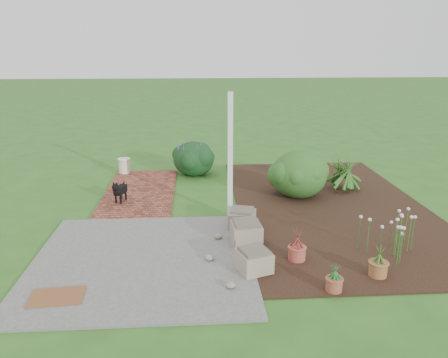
{
  "coord_description": "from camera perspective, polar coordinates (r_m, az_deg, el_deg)",
  "views": [
    {
      "loc": [
        -0.36,
        -8.16,
        3.32
      ],
      "look_at": [
        0.2,
        0.4,
        0.7
      ],
      "focal_mm": 35.0,
      "sensor_mm": 36.0,
      "label": 1
    }
  ],
  "objects": [
    {
      "name": "terracotta_pot_small_left",
      "position": [
        7.02,
        19.48,
        -10.99
      ],
      "size": [
        0.32,
        0.32,
        0.22
      ],
      "primitive_type": "cylinder",
      "rotation": [
        0.0,
        0.0,
        0.22
      ],
      "color": "#985F33",
      "rests_on": "garden_bed"
    },
    {
      "name": "pink_flower_patch",
      "position": [
        7.68,
        21.01,
        -6.78
      ],
      "size": [
        1.33,
        1.33,
        0.68
      ],
      "primitive_type": null,
      "rotation": [
        0.0,
        0.0,
        -0.29
      ],
      "color": "#113D0F",
      "rests_on": "garden_bed"
    },
    {
      "name": "evergreen_shrub",
      "position": [
        10.01,
        9.75,
        0.78
      ],
      "size": [
        1.32,
        1.32,
        1.07
      ],
      "primitive_type": "ellipsoid",
      "rotation": [
        0.0,
        0.0,
        -0.04
      ],
      "color": "#10390F",
      "rests_on": "garden_bed"
    },
    {
      "name": "agapanthus_clump_front",
      "position": [
        11.54,
        9.62,
        2.19
      ],
      "size": [
        1.15,
        1.15,
        0.78
      ],
      "primitive_type": null,
      "rotation": [
        0.0,
        0.0,
        -0.4
      ],
      "color": "#0C380D",
      "rests_on": "garden_bed"
    },
    {
      "name": "purple_flowering_bush",
      "position": [
        11.66,
        -3.99,
        2.77
      ],
      "size": [
        1.31,
        1.31,
        0.93
      ],
      "primitive_type": "ellipsoid",
      "rotation": [
        0.0,
        0.0,
        -0.23
      ],
      "color": "black",
      "rests_on": "ground"
    },
    {
      "name": "black_dog",
      "position": [
        9.76,
        -13.5,
        -1.38
      ],
      "size": [
        0.27,
        0.54,
        0.47
      ],
      "rotation": [
        0.0,
        0.0,
        -0.28
      ],
      "color": "black",
      "rests_on": "brick_path"
    },
    {
      "name": "coir_doormat",
      "position": [
        6.56,
        -21.0,
        -14.15
      ],
      "size": [
        0.75,
        0.51,
        0.02
      ],
      "primitive_type": "cube",
      "rotation": [
        0.0,
        0.0,
        0.08
      ],
      "color": "brown",
      "rests_on": "concrete_patio"
    },
    {
      "name": "veranda_post",
      "position": [
        8.54,
        0.8,
        2.96
      ],
      "size": [
        0.1,
        0.1,
        2.5
      ],
      "primitive_type": "cube",
      "color": "white",
      "rests_on": "ground"
    },
    {
      "name": "terracotta_pot_small_right",
      "position": [
        6.46,
        14.19,
        -13.18
      ],
      "size": [
        0.29,
        0.29,
        0.19
      ],
      "primitive_type": "cylinder",
      "rotation": [
        0.0,
        0.0,
        -0.31
      ],
      "color": "#9E4C35",
      "rests_on": "garden_bed"
    },
    {
      "name": "stone_trough_mid",
      "position": [
        7.64,
        2.92,
        -7.08
      ],
      "size": [
        0.53,
        0.53,
        0.33
      ],
      "primitive_type": "cube",
      "rotation": [
        0.0,
        0.0,
        0.07
      ],
      "color": "gray",
      "rests_on": "concrete_patio"
    },
    {
      "name": "stone_trough_far",
      "position": [
        8.27,
        2.38,
        -5.25
      ],
      "size": [
        0.57,
        0.57,
        0.31
      ],
      "primitive_type": "cube",
      "rotation": [
        0.0,
        0.0,
        -0.3
      ],
      "color": "gray",
      "rests_on": "concrete_patio"
    },
    {
      "name": "agapanthus_clump_back",
      "position": [
        10.68,
        15.36,
        1.29
      ],
      "size": [
        1.19,
        1.19,
        1.02
      ],
      "primitive_type": null,
      "rotation": [
        0.0,
        0.0,
        0.05
      ],
      "color": "#124418",
      "rests_on": "garden_bed"
    },
    {
      "name": "stone_trough_near",
      "position": [
        6.75,
        3.91,
        -10.65
      ],
      "size": [
        0.59,
        0.59,
        0.31
      ],
      "primitive_type": "cube",
      "rotation": [
        0.0,
        0.0,
        0.34
      ],
      "color": "gray",
      "rests_on": "concrete_patio"
    },
    {
      "name": "garden_bed",
      "position": [
        9.7,
        13.67,
        -3.44
      ],
      "size": [
        4.0,
        7.0,
        0.03
      ],
      "primitive_type": "cube",
      "color": "black",
      "rests_on": "ground"
    },
    {
      "name": "terracotta_pot_bronze",
      "position": [
        7.18,
        9.5,
        -9.52
      ],
      "size": [
        0.35,
        0.35,
        0.22
      ],
      "primitive_type": "cylinder",
      "rotation": [
        0.0,
        0.0,
        -0.34
      ],
      "color": "#B54C3D",
      "rests_on": "garden_bed"
    },
    {
      "name": "concrete_patio",
      "position": [
        7.26,
        -10.53,
        -10.35
      ],
      "size": [
        3.5,
        3.5,
        0.04
      ],
      "primitive_type": "cube",
      "color": "#5A5A57",
      "rests_on": "ground"
    },
    {
      "name": "cream_ceramic_urn",
      "position": [
        12.02,
        -12.89,
        1.69
      ],
      "size": [
        0.38,
        0.38,
        0.39
      ],
      "primitive_type": "cylinder",
      "rotation": [
        0.0,
        0.0,
        0.36
      ],
      "color": "#EDE2C3",
      "rests_on": "brick_path"
    },
    {
      "name": "brick_path",
      "position": [
        10.53,
        -10.87,
        -1.6
      ],
      "size": [
        1.6,
        3.5,
        0.04
      ],
      "primitive_type": "cube",
      "color": "#5D2A1D",
      "rests_on": "ground"
    },
    {
      "name": "ground",
      "position": [
        8.81,
        -1.13,
        -5.14
      ],
      "size": [
        80.0,
        80.0,
        0.0
      ],
      "primitive_type": "plane",
      "color": "#2F601E",
      "rests_on": "ground"
    }
  ]
}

